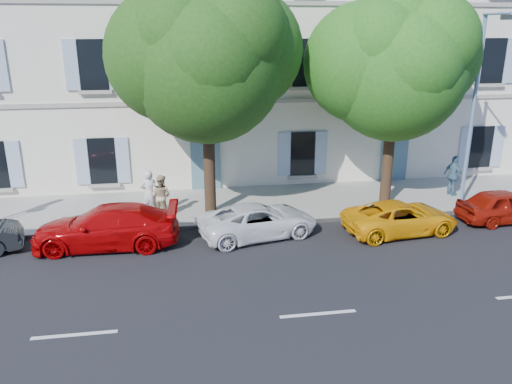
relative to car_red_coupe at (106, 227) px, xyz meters
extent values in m
plane|color=black|center=(5.85, -1.20, -0.70)|extent=(90.00, 90.00, 0.00)
cube|color=#A09E96|center=(5.85, 3.25, -0.62)|extent=(36.00, 4.50, 0.15)
cube|color=#9E998E|center=(5.85, 1.08, -0.62)|extent=(36.00, 0.16, 0.16)
cube|color=white|center=(5.85, 9.00, 5.30)|extent=(28.00, 7.00, 12.00)
imported|color=#AA0406|center=(0.00, 0.00, 0.00)|extent=(4.88, 2.17, 1.39)
imported|color=white|center=(5.15, 0.08, -0.12)|extent=(4.50, 2.81, 1.16)
imported|color=#F9A60A|center=(10.20, -0.38, -0.13)|extent=(4.31, 2.37, 1.14)
imported|color=maroon|center=(14.62, 0.05, -0.07)|extent=(3.74, 1.68, 1.25)
cylinder|color=#3A2819|center=(3.63, 2.27, 1.21)|extent=(0.44, 0.44, 3.50)
ellipsoid|color=#295E18|center=(3.63, 2.27, 5.06)|extent=(5.61, 5.61, 6.17)
cylinder|color=#3A2819|center=(10.79, 2.37, 1.10)|extent=(0.44, 0.44, 3.29)
ellipsoid|color=#317D20|center=(10.79, 2.37, 4.75)|extent=(5.35, 5.35, 5.88)
cylinder|color=#7293BF|center=(13.84, 1.77, 3.12)|extent=(0.15, 0.15, 7.34)
cylinder|color=#7293BF|center=(13.84, 1.12, 6.79)|extent=(0.30, 1.28, 0.09)
cube|color=#383A3D|center=(13.84, 0.48, 6.65)|extent=(0.29, 0.44, 0.17)
imported|color=silver|center=(1.33, 2.36, 0.35)|extent=(0.66, 0.45, 1.79)
imported|color=tan|center=(1.77, 2.18, 0.28)|extent=(1.01, 0.94, 1.65)
imported|color=slate|center=(14.05, 2.88, 0.32)|extent=(0.69, 1.09, 1.73)
camera|label=1|loc=(2.55, -16.01, 6.23)|focal=35.00mm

